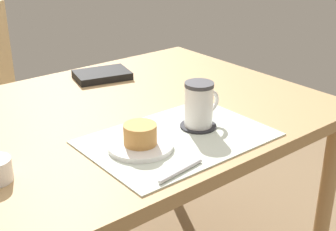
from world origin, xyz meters
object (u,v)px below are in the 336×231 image
pastry (140,134)px  coffee_mug (199,104)px  pastry_plate (140,146)px  dining_table (130,133)px  small_book (102,75)px

pastry → coffee_mug: size_ratio=0.68×
pastry_plate → coffee_mug: (0.19, 0.00, 0.06)m
pastry_plate → coffee_mug: coffee_mug is taller
pastry → pastry_plate: bearing=0.0°
dining_table → pastry: pastry is taller
dining_table → pastry_plate: bearing=-118.6°
small_book → dining_table: bearing=-92.8°
coffee_mug → small_book: bearing=88.1°
small_book → pastry: bearing=-98.5°
pastry_plate → small_book: size_ratio=0.87×
pastry_plate → small_book: small_book is taller
coffee_mug → small_book: size_ratio=0.65×
dining_table → pastry: size_ratio=13.90×
pastry_plate → coffee_mug: size_ratio=1.34×
dining_table → small_book: small_book is taller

